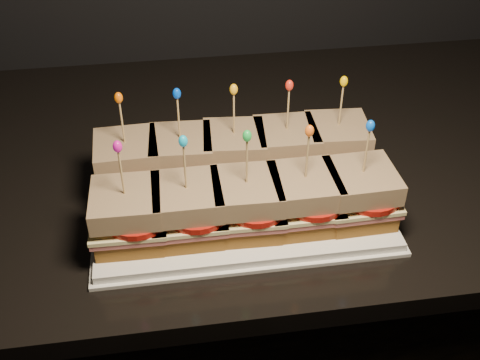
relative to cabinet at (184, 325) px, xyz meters
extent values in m
cube|color=black|center=(0.00, 0.00, 0.00)|extent=(2.43, 0.71, 0.84)
cube|color=black|center=(0.00, 0.00, 0.44)|extent=(2.47, 0.75, 0.03)
cube|color=white|center=(0.10, -0.16, 0.47)|extent=(0.43, 0.27, 0.02)
cube|color=white|center=(0.10, -0.16, 0.46)|extent=(0.44, 0.28, 0.01)
cube|color=#5C3B13|center=(-0.06, -0.10, 0.49)|extent=(0.09, 0.09, 0.03)
cube|color=#B0514F|center=(-0.06, -0.10, 0.50)|extent=(0.10, 0.10, 0.01)
cube|color=#F3E79A|center=(-0.06, -0.10, 0.51)|extent=(0.11, 0.10, 0.01)
cylinder|color=#B0180E|center=(-0.05, -0.10, 0.52)|extent=(0.09, 0.09, 0.01)
cube|color=#4E2711|center=(-0.06, -0.10, 0.54)|extent=(0.10, 0.10, 0.03)
cylinder|color=tan|center=(-0.06, -0.10, 0.58)|extent=(0.00, 0.00, 0.09)
ellipsoid|color=#E75D05|center=(-0.06, -0.10, 0.63)|extent=(0.01, 0.01, 0.02)
cube|color=#5C3B13|center=(0.02, -0.10, 0.49)|extent=(0.10, 0.10, 0.03)
cube|color=#B0514F|center=(0.02, -0.10, 0.50)|extent=(0.11, 0.10, 0.01)
cube|color=#F3E79A|center=(0.02, -0.10, 0.51)|extent=(0.11, 0.10, 0.01)
cylinder|color=#B0180E|center=(0.03, -0.10, 0.52)|extent=(0.09, 0.09, 0.01)
cube|color=#4E2711|center=(0.02, -0.10, 0.54)|extent=(0.10, 0.10, 0.03)
cylinder|color=tan|center=(0.02, -0.10, 0.58)|extent=(0.00, 0.00, 0.09)
ellipsoid|color=blue|center=(0.02, -0.10, 0.63)|extent=(0.01, 0.01, 0.02)
cube|color=#5C3B13|center=(0.10, -0.10, 0.49)|extent=(0.10, 0.10, 0.03)
cube|color=#B0514F|center=(0.10, -0.10, 0.50)|extent=(0.11, 0.11, 0.01)
cube|color=#F3E79A|center=(0.10, -0.10, 0.51)|extent=(0.11, 0.11, 0.01)
cylinder|color=#B0180E|center=(0.11, -0.10, 0.52)|extent=(0.09, 0.09, 0.01)
cube|color=#4E2711|center=(0.10, -0.10, 0.54)|extent=(0.10, 0.10, 0.03)
cylinder|color=tan|center=(0.10, -0.10, 0.58)|extent=(0.00, 0.00, 0.09)
ellipsoid|color=#FDB017|center=(0.10, -0.10, 0.63)|extent=(0.01, 0.01, 0.02)
cube|color=#5C3B13|center=(0.18, -0.10, 0.49)|extent=(0.09, 0.09, 0.03)
cube|color=#B0514F|center=(0.18, -0.10, 0.50)|extent=(0.10, 0.10, 0.01)
cube|color=#F3E79A|center=(0.18, -0.10, 0.51)|extent=(0.10, 0.10, 0.01)
cylinder|color=#B0180E|center=(0.19, -0.10, 0.52)|extent=(0.09, 0.09, 0.01)
cube|color=#4E2711|center=(0.18, -0.10, 0.54)|extent=(0.10, 0.10, 0.03)
cylinder|color=tan|center=(0.18, -0.10, 0.58)|extent=(0.00, 0.00, 0.09)
ellipsoid|color=red|center=(0.18, -0.10, 0.63)|extent=(0.01, 0.01, 0.02)
cube|color=#5C3B13|center=(0.26, -0.10, 0.49)|extent=(0.10, 0.10, 0.03)
cube|color=#B0514F|center=(0.26, -0.10, 0.50)|extent=(0.11, 0.10, 0.01)
cube|color=#F3E79A|center=(0.26, -0.10, 0.51)|extent=(0.11, 0.11, 0.01)
cylinder|color=#B0180E|center=(0.28, -0.10, 0.52)|extent=(0.09, 0.09, 0.01)
cube|color=#4E2711|center=(0.26, -0.10, 0.54)|extent=(0.10, 0.10, 0.03)
cylinder|color=tan|center=(0.26, -0.10, 0.58)|extent=(0.00, 0.00, 0.09)
ellipsoid|color=#F7BA03|center=(0.26, -0.10, 0.63)|extent=(0.01, 0.01, 0.02)
cube|color=#5C3B13|center=(-0.06, -0.22, 0.49)|extent=(0.09, 0.09, 0.03)
cube|color=#B0514F|center=(-0.06, -0.22, 0.50)|extent=(0.10, 0.10, 0.01)
cube|color=#F3E79A|center=(-0.06, -0.22, 0.51)|extent=(0.10, 0.10, 0.01)
cylinder|color=#B0180E|center=(-0.05, -0.23, 0.52)|extent=(0.09, 0.09, 0.01)
cube|color=#4E2711|center=(-0.06, -0.22, 0.54)|extent=(0.10, 0.10, 0.03)
cylinder|color=tan|center=(-0.06, -0.22, 0.58)|extent=(0.00, 0.00, 0.09)
ellipsoid|color=#D21396|center=(-0.06, -0.22, 0.63)|extent=(0.01, 0.01, 0.02)
cube|color=#5C3B13|center=(0.02, -0.22, 0.49)|extent=(0.09, 0.09, 0.03)
cube|color=#B0514F|center=(0.02, -0.22, 0.50)|extent=(0.10, 0.10, 0.01)
cube|color=#F3E79A|center=(0.02, -0.22, 0.51)|extent=(0.10, 0.10, 0.01)
cylinder|color=#B0180E|center=(0.03, -0.23, 0.52)|extent=(0.09, 0.09, 0.01)
cube|color=#4E2711|center=(0.02, -0.22, 0.54)|extent=(0.09, 0.09, 0.03)
cylinder|color=tan|center=(0.02, -0.22, 0.58)|extent=(0.00, 0.00, 0.09)
ellipsoid|color=#13A1C7|center=(0.02, -0.22, 0.63)|extent=(0.01, 0.01, 0.02)
cube|color=#5C3B13|center=(0.10, -0.22, 0.49)|extent=(0.09, 0.09, 0.03)
cube|color=#B0514F|center=(0.10, -0.22, 0.50)|extent=(0.10, 0.10, 0.01)
cube|color=#F3E79A|center=(0.10, -0.22, 0.51)|extent=(0.11, 0.10, 0.01)
cylinder|color=#B0180E|center=(0.11, -0.23, 0.52)|extent=(0.09, 0.09, 0.01)
cube|color=#4E2711|center=(0.10, -0.22, 0.54)|extent=(0.10, 0.10, 0.03)
cylinder|color=tan|center=(0.10, -0.22, 0.58)|extent=(0.00, 0.00, 0.09)
ellipsoid|color=green|center=(0.10, -0.22, 0.63)|extent=(0.01, 0.01, 0.02)
cube|color=#5C3B13|center=(0.18, -0.22, 0.49)|extent=(0.09, 0.09, 0.03)
cube|color=#B0514F|center=(0.18, -0.22, 0.50)|extent=(0.10, 0.10, 0.01)
cube|color=#F3E79A|center=(0.18, -0.22, 0.51)|extent=(0.10, 0.10, 0.01)
cylinder|color=#B0180E|center=(0.19, -0.23, 0.52)|extent=(0.09, 0.09, 0.01)
cube|color=#4E2711|center=(0.18, -0.22, 0.54)|extent=(0.09, 0.09, 0.03)
cylinder|color=tan|center=(0.18, -0.22, 0.58)|extent=(0.00, 0.00, 0.09)
ellipsoid|color=orange|center=(0.18, -0.22, 0.63)|extent=(0.01, 0.01, 0.02)
cube|color=#5C3B13|center=(0.26, -0.22, 0.49)|extent=(0.09, 0.09, 0.03)
cube|color=#B0514F|center=(0.26, -0.22, 0.50)|extent=(0.10, 0.10, 0.01)
cube|color=#F3E79A|center=(0.26, -0.22, 0.51)|extent=(0.11, 0.10, 0.01)
cylinder|color=#B0180E|center=(0.28, -0.23, 0.52)|extent=(0.09, 0.09, 0.01)
cube|color=#4E2711|center=(0.26, -0.22, 0.54)|extent=(0.10, 0.10, 0.03)
cylinder|color=tan|center=(0.26, -0.22, 0.58)|extent=(0.00, 0.00, 0.09)
ellipsoid|color=blue|center=(0.26, -0.22, 0.63)|extent=(0.01, 0.01, 0.02)
camera|label=1|loc=(0.00, -0.86, 1.05)|focal=45.00mm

